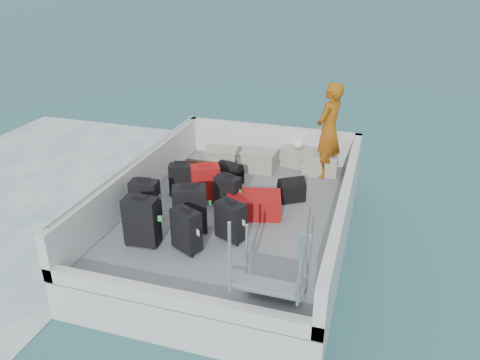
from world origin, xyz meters
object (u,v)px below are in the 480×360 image
object	(u,v)px
suitcase_0	(142,222)
suitcase_5	(206,184)
suitcase_6	(231,221)
suitcase_3	(186,231)
passenger	(329,131)
crate_2	(297,157)
crate_0	(221,159)
suitcase_4	(190,209)
suitcase_1	(145,200)
crate_1	(259,161)
crate_3	(319,164)
suitcase_8	(254,205)
suitcase_2	(181,180)
suitcase_7	(228,193)

from	to	relation	value
suitcase_0	suitcase_5	distance (m)	1.58
suitcase_6	suitcase_3	bearing A→B (deg)	-112.74
passenger	crate_2	bearing A→B (deg)	-94.89
crate_0	crate_2	distance (m)	1.53
suitcase_4	suitcase_1	bearing A→B (deg)	147.58
suitcase_1	crate_1	world-z (taller)	suitcase_1
suitcase_0	suitcase_3	bearing A→B (deg)	-0.19
suitcase_4	crate_3	size ratio (longest dim) A/B	1.14
suitcase_0	crate_1	bearing A→B (deg)	69.24
suitcase_3	suitcase_0	bearing A→B (deg)	-149.75
suitcase_8	crate_1	xyz separation A→B (m)	(-0.38, 1.72, 0.02)
suitcase_1	crate_0	world-z (taller)	suitcase_1
suitcase_2	suitcase_5	distance (m)	0.52
suitcase_5	suitcase_6	distance (m)	1.29
suitcase_4	suitcase_5	bearing A→B (deg)	74.34
suitcase_5	passenger	bearing A→B (deg)	15.31
suitcase_6	crate_3	xyz separation A→B (m)	(0.89, 2.75, -0.10)
suitcase_7	crate_2	xyz separation A→B (m)	(0.76, 2.11, -0.11)
suitcase_2	passenger	xyz separation A→B (m)	(2.31, 1.57, 0.62)
suitcase_3	suitcase_4	world-z (taller)	suitcase_4
suitcase_4	crate_0	world-z (taller)	suitcase_4
suitcase_8	crate_3	distance (m)	2.07
crate_1	crate_2	bearing A→B (deg)	34.36
suitcase_4	suitcase_6	distance (m)	0.66
suitcase_6	passenger	xyz separation A→B (m)	(1.02, 2.69, 0.60)
suitcase_1	crate_3	xyz separation A→B (m)	(2.37, 2.57, -0.13)
suitcase_8	crate_1	bearing A→B (deg)	-1.88
suitcase_1	suitcase_7	distance (m)	1.34
crate_1	crate_2	xyz separation A→B (m)	(0.67, 0.46, -0.01)
suitcase_2	crate_3	bearing A→B (deg)	20.34
suitcase_8	crate_3	world-z (taller)	crate_3
suitcase_5	suitcase_7	world-z (taller)	suitcase_5
suitcase_8	crate_0	size ratio (longest dim) A/B	1.46
suitcase_5	passenger	size ratio (longest dim) A/B	0.36
suitcase_3	suitcase_7	bearing A→B (deg)	109.79
suitcase_2	crate_2	size ratio (longest dim) A/B	0.99
suitcase_5	suitcase_0	bearing A→B (deg)	-131.61
passenger	suitcase_1	bearing A→B (deg)	-22.52
crate_2	suitcase_6	bearing A→B (deg)	-97.90
suitcase_6	crate_0	size ratio (longest dim) A/B	1.00
suitcase_1	suitcase_3	bearing A→B (deg)	-39.39
crate_0	suitcase_7	bearing A→B (deg)	-67.00
suitcase_2	suitcase_6	world-z (taller)	suitcase_6
suitcase_4	crate_0	xyz separation A→B (m)	(-0.36, 2.43, -0.19)
suitcase_5	suitcase_8	world-z (taller)	suitcase_5
crate_2	crate_3	bearing A→B (deg)	-28.20
suitcase_3	passenger	world-z (taller)	passenger
suitcase_7	crate_1	bearing A→B (deg)	99.50
passenger	suitcase_2	bearing A→B (deg)	-33.57
suitcase_7	crate_0	distance (m)	1.72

